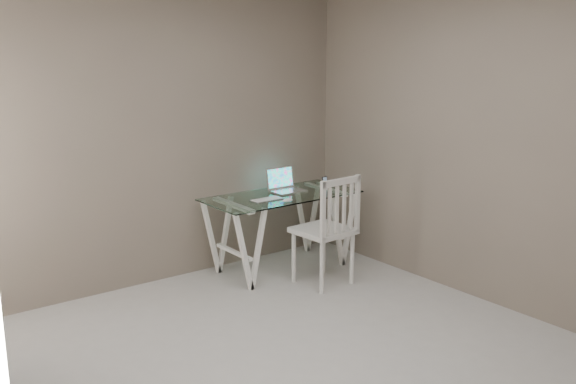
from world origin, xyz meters
The scene contains 7 objects.
room centered at (-0.06, 0.02, 1.72)m, with size 4.50×4.52×2.71m.
desk centered at (1.08, 1.81, 0.38)m, with size 1.50×0.70×0.75m.
chair centered at (1.16, 1.19, 0.57)m, with size 0.49×0.49×1.03m.
laptop centered at (1.21, 1.93, 0.80)m, with size 0.32×0.26×0.23m.
keyboard centered at (0.84, 1.72, 0.75)m, with size 0.31×0.13×0.01m, color silver.
mouse centered at (0.95, 1.54, 0.76)m, with size 0.10×0.06×0.03m, color white.
phone_dock centered at (1.58, 1.75, 0.78)m, with size 0.07×0.07×0.12m.
Camera 1 is at (-2.49, -3.00, 2.15)m, focal length 40.00 mm.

